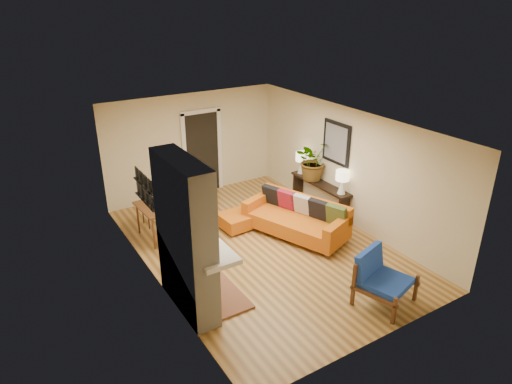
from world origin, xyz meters
TOP-DOWN VIEW (x-y plane):
  - room_shell at (0.60, 2.63)m, footprint 6.50×6.50m
  - fireplace at (-2.00, -1.00)m, footprint 1.09×1.68m
  - sofa at (0.96, 0.06)m, footprint 1.66×2.40m
  - ottoman at (-0.05, 0.95)m, footprint 0.71×0.71m
  - blue_chair at (0.73, -2.53)m, footprint 1.06×1.05m
  - dining_table at (-1.58, 1.49)m, footprint 0.76×1.68m
  - console_table at (2.07, 0.69)m, footprint 0.34×1.85m
  - lamp_near at (2.07, -0.04)m, footprint 0.30×0.30m
  - lamp_far at (2.07, 1.43)m, footprint 0.30×0.30m
  - houseplant at (2.06, 0.97)m, footprint 0.95×0.85m

SIDE VIEW (x-z plane):
  - ottoman at x=-0.05m, z-range 0.03..0.37m
  - sofa at x=0.96m, z-range -0.05..0.82m
  - blue_chair at x=0.73m, z-range 0.04..0.93m
  - console_table at x=2.07m, z-range 0.21..0.94m
  - dining_table at x=-1.58m, z-range 0.14..1.04m
  - lamp_near at x=2.07m, z-range 0.79..1.33m
  - lamp_far at x=2.07m, z-range 0.79..1.33m
  - houseplant at x=2.06m, z-range 0.73..1.70m
  - room_shell at x=0.60m, z-range -2.01..4.49m
  - fireplace at x=-2.00m, z-range -0.06..2.54m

